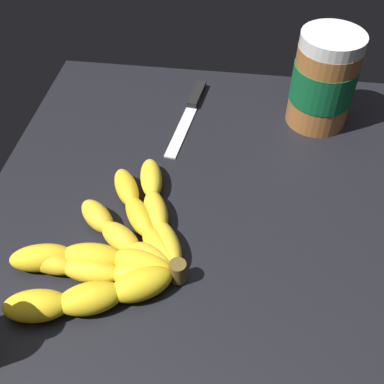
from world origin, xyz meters
TOP-DOWN VIEW (x-y plane):
  - ground_plane at (0.00, 0.00)cm, footprint 72.94×61.34cm
  - banana_bunch at (-6.85, 10.26)cm, footprint 27.90×21.48cm
  - peanut_butter_jar at (24.35, -15.20)cm, footprint 9.68×9.68cm
  - butter_knife at (23.45, 5.22)cm, footprint 19.66×4.28cm

SIDE VIEW (x-z plane):
  - ground_plane at x=0.00cm, z-range -4.24..0.00cm
  - butter_knife at x=23.45cm, z-range -0.14..1.06cm
  - banana_bunch at x=-6.85cm, z-range -0.23..3.43cm
  - peanut_butter_jar at x=24.35cm, z-range -0.11..14.91cm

